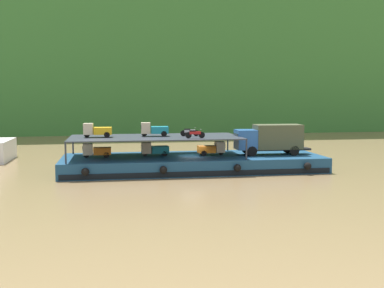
{
  "coord_description": "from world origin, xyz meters",
  "views": [
    {
      "loc": [
        -7.72,
        -46.13,
        7.6
      ],
      "look_at": [
        -0.1,
        0.0,
        2.7
      ],
      "focal_mm": 43.62,
      "sensor_mm": 36.0,
      "label": 1
    }
  ],
  "objects_px": {
    "mini_truck_upper_mid": "(154,129)",
    "cargo_barge": "(193,163)",
    "mini_truck_lower_aft": "(154,149)",
    "mini_truck_upper_stern": "(97,130)",
    "motorcycle_upper_port": "(195,134)",
    "mini_truck_lower_stern": "(96,150)",
    "covered_lorry": "(270,138)",
    "motorcycle_upper_centre": "(190,132)",
    "mini_truck_lower_mid": "(212,148)"
  },
  "relations": [
    {
      "from": "covered_lorry",
      "to": "mini_truck_upper_mid",
      "type": "bearing_deg",
      "value": 176.03
    },
    {
      "from": "mini_truck_lower_stern",
      "to": "mini_truck_upper_stern",
      "type": "xyz_separation_m",
      "value": [
        0.1,
        -0.08,
        2.0
      ]
    },
    {
      "from": "mini_truck_upper_stern",
      "to": "motorcycle_upper_centre",
      "type": "height_order",
      "value": "mini_truck_upper_stern"
    },
    {
      "from": "mini_truck_upper_stern",
      "to": "mini_truck_lower_mid",
      "type": "bearing_deg",
      "value": -0.24
    },
    {
      "from": "mini_truck_lower_stern",
      "to": "mini_truck_lower_mid",
      "type": "height_order",
      "value": "same"
    },
    {
      "from": "mini_truck_lower_aft",
      "to": "covered_lorry",
      "type": "bearing_deg",
      "value": -4.34
    },
    {
      "from": "covered_lorry",
      "to": "mini_truck_lower_mid",
      "type": "relative_size",
      "value": 2.84
    },
    {
      "from": "covered_lorry",
      "to": "motorcycle_upper_centre",
      "type": "distance_m",
      "value": 8.41
    },
    {
      "from": "cargo_barge",
      "to": "mini_truck_lower_stern",
      "type": "height_order",
      "value": "mini_truck_lower_stern"
    },
    {
      "from": "covered_lorry",
      "to": "mini_truck_upper_stern",
      "type": "distance_m",
      "value": 17.54
    },
    {
      "from": "cargo_barge",
      "to": "motorcycle_upper_port",
      "type": "xyz_separation_m",
      "value": [
        -0.19,
        -2.25,
        3.18
      ]
    },
    {
      "from": "mini_truck_lower_aft",
      "to": "mini_truck_upper_stern",
      "type": "relative_size",
      "value": 1.01
    },
    {
      "from": "mini_truck_lower_mid",
      "to": "mini_truck_upper_mid",
      "type": "distance_m",
      "value": 6.19
    },
    {
      "from": "cargo_barge",
      "to": "mini_truck_lower_aft",
      "type": "bearing_deg",
      "value": 171.56
    },
    {
      "from": "motorcycle_upper_port",
      "to": "mini_truck_lower_stern",
      "type": "bearing_deg",
      "value": 164.78
    },
    {
      "from": "mini_truck_lower_stern",
      "to": "motorcycle_upper_centre",
      "type": "distance_m",
      "value": 9.4
    },
    {
      "from": "mini_truck_upper_stern",
      "to": "motorcycle_upper_centre",
      "type": "distance_m",
      "value": 9.14
    },
    {
      "from": "cargo_barge",
      "to": "motorcycle_upper_port",
      "type": "bearing_deg",
      "value": -94.89
    },
    {
      "from": "mini_truck_lower_mid",
      "to": "mini_truck_upper_stern",
      "type": "relative_size",
      "value": 1.0
    },
    {
      "from": "cargo_barge",
      "to": "mini_truck_upper_stern",
      "type": "height_order",
      "value": "mini_truck_upper_stern"
    },
    {
      "from": "mini_truck_lower_aft",
      "to": "mini_truck_upper_stern",
      "type": "bearing_deg",
      "value": -176.49
    },
    {
      "from": "mini_truck_lower_aft",
      "to": "mini_truck_upper_mid",
      "type": "height_order",
      "value": "mini_truck_upper_mid"
    },
    {
      "from": "mini_truck_lower_mid",
      "to": "motorcycle_upper_port",
      "type": "xyz_separation_m",
      "value": [
        -2.17,
        -2.43,
        1.74
      ]
    },
    {
      "from": "mini_truck_lower_aft",
      "to": "mini_truck_lower_mid",
      "type": "height_order",
      "value": "same"
    },
    {
      "from": "mini_truck_lower_stern",
      "to": "mini_truck_lower_mid",
      "type": "distance_m",
      "value": 11.56
    },
    {
      "from": "cargo_barge",
      "to": "mini_truck_lower_mid",
      "type": "relative_size",
      "value": 9.36
    },
    {
      "from": "cargo_barge",
      "to": "motorcycle_upper_centre",
      "type": "bearing_deg",
      "value": 175.07
    },
    {
      "from": "cargo_barge",
      "to": "mini_truck_upper_stern",
      "type": "relative_size",
      "value": 9.37
    },
    {
      "from": "mini_truck_upper_stern",
      "to": "motorcycle_upper_port",
      "type": "bearing_deg",
      "value": -14.95
    },
    {
      "from": "mini_truck_lower_aft",
      "to": "mini_truck_upper_stern",
      "type": "distance_m",
      "value": 5.98
    },
    {
      "from": "mini_truck_upper_mid",
      "to": "covered_lorry",
      "type": "bearing_deg",
      "value": -3.97
    },
    {
      "from": "covered_lorry",
      "to": "mini_truck_lower_mid",
      "type": "xyz_separation_m",
      "value": [
        -6.04,
        0.51,
        -1.0
      ]
    },
    {
      "from": "cargo_barge",
      "to": "mini_truck_upper_mid",
      "type": "xyz_separation_m",
      "value": [
        -3.88,
        0.5,
        3.44
      ]
    },
    {
      "from": "mini_truck_lower_mid",
      "to": "motorcycle_upper_port",
      "type": "height_order",
      "value": "motorcycle_upper_port"
    },
    {
      "from": "mini_truck_upper_mid",
      "to": "cargo_barge",
      "type": "bearing_deg",
      "value": -7.3
    },
    {
      "from": "cargo_barge",
      "to": "mini_truck_lower_aft",
      "type": "xyz_separation_m",
      "value": [
        -3.85,
        0.57,
        1.44
      ]
    },
    {
      "from": "cargo_barge",
      "to": "covered_lorry",
      "type": "height_order",
      "value": "covered_lorry"
    },
    {
      "from": "mini_truck_upper_stern",
      "to": "covered_lorry",
      "type": "bearing_deg",
      "value": -1.82
    },
    {
      "from": "mini_truck_upper_stern",
      "to": "motorcycle_upper_centre",
      "type": "xyz_separation_m",
      "value": [
        9.13,
        -0.2,
        -0.26
      ]
    },
    {
      "from": "mini_truck_lower_aft",
      "to": "mini_truck_lower_stern",
      "type": "bearing_deg",
      "value": -177.32
    },
    {
      "from": "cargo_barge",
      "to": "motorcycle_upper_centre",
      "type": "xyz_separation_m",
      "value": [
        -0.35,
        0.03,
        3.18
      ]
    },
    {
      "from": "mini_truck_upper_mid",
      "to": "motorcycle_upper_centre",
      "type": "relative_size",
      "value": 1.46
    },
    {
      "from": "mini_truck_lower_stern",
      "to": "mini_truck_upper_mid",
      "type": "height_order",
      "value": "mini_truck_upper_mid"
    },
    {
      "from": "mini_truck_lower_mid",
      "to": "motorcycle_upper_port",
      "type": "bearing_deg",
      "value": -131.75
    },
    {
      "from": "cargo_barge",
      "to": "mini_truck_lower_mid",
      "type": "xyz_separation_m",
      "value": [
        1.98,
        0.18,
        1.44
      ]
    },
    {
      "from": "mini_truck_upper_stern",
      "to": "motorcycle_upper_centre",
      "type": "bearing_deg",
      "value": -1.23
    },
    {
      "from": "covered_lorry",
      "to": "mini_truck_lower_mid",
      "type": "bearing_deg",
      "value": 175.21
    },
    {
      "from": "cargo_barge",
      "to": "mini_truck_upper_stern",
      "type": "distance_m",
      "value": 10.09
    },
    {
      "from": "mini_truck_upper_mid",
      "to": "motorcycle_upper_port",
      "type": "height_order",
      "value": "mini_truck_upper_mid"
    },
    {
      "from": "motorcycle_upper_port",
      "to": "motorcycle_upper_centre",
      "type": "distance_m",
      "value": 2.29
    }
  ]
}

